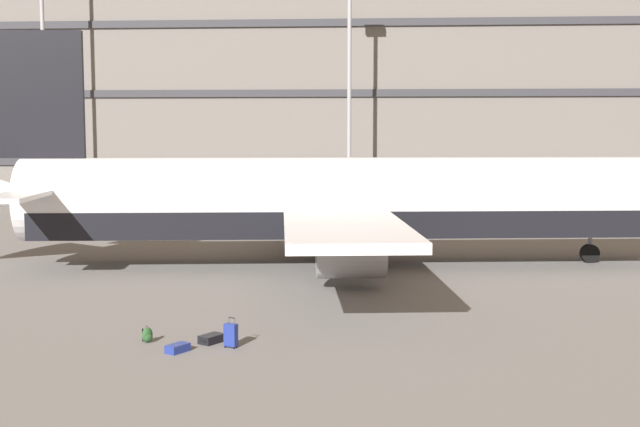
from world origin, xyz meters
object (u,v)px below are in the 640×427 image
Objects in this scene: airliner at (342,202)px; suitcase_red at (211,339)px; backpack_silver at (148,335)px; suitcase_large at (231,335)px; suitcase_small at (178,348)px.

airliner is 42.78× the size of suitcase_red.
airliner is at bearing 70.65° from backpack_silver.
suitcase_small is at bearing -157.54° from suitcase_large.
suitcase_small is 1.60m from suitcase_large.
suitcase_large reaches higher than suitcase_small.
backpack_silver is at bearing 139.53° from suitcase_small.
suitcase_large is (0.69, -0.52, 0.26)m from suitcase_red.
suitcase_small is at bearing -124.55° from suitcase_red.
suitcase_large is at bearing 22.46° from suitcase_small.
suitcase_red is (-3.35, -14.94, -2.87)m from airliner.
suitcase_small is 0.91× the size of suitcase_red.
suitcase_small is 1.52× the size of backpack_silver.
suitcase_large is (1.46, 0.60, 0.27)m from suitcase_small.
suitcase_small is at bearing -104.39° from airliner.
suitcase_large reaches higher than backpack_silver.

